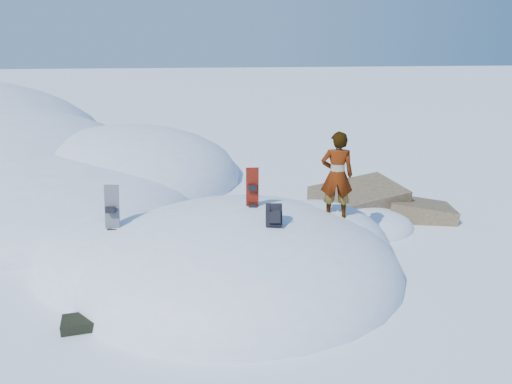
{
  "coord_description": "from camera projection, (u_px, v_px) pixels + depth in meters",
  "views": [
    {
      "loc": [
        -0.55,
        -9.57,
        5.0
      ],
      "look_at": [
        0.4,
        0.3,
        1.75
      ],
      "focal_mm": 35.0,
      "sensor_mm": 36.0,
      "label": 1
    }
  ],
  "objects": [
    {
      "name": "snow_mound",
      "position": [
        230.0,
        270.0,
        10.87
      ],
      "size": [
        8.0,
        6.0,
        3.0
      ],
      "color": "white",
      "rests_on": "ground"
    },
    {
      "name": "rock_outcrop",
      "position": [
        366.0,
        217.0,
        13.83
      ],
      "size": [
        4.68,
        4.41,
        1.68
      ],
      "color": "#7A6245",
      "rests_on": "ground"
    },
    {
      "name": "person",
      "position": [
        337.0,
        175.0,
        10.57
      ],
      "size": [
        0.76,
        0.56,
        1.89
      ],
      "primitive_type": "imported",
      "rotation": [
        0.0,
        0.0,
        2.97
      ],
      "color": "slate",
      "rests_on": "snow_mound"
    },
    {
      "name": "gear_pile",
      "position": [
        85.0,
        321.0,
        8.76
      ],
      "size": [
        0.88,
        0.67,
        0.23
      ],
      "rotation": [
        0.0,
        0.0,
        0.17
      ],
      "color": "black",
      "rests_on": "ground"
    },
    {
      "name": "ground",
      "position": [
        239.0,
        274.0,
        10.66
      ],
      "size": [
        120.0,
        120.0,
        0.0
      ],
      "primitive_type": "plane",
      "color": "white",
      "rests_on": "ground"
    },
    {
      "name": "snowboard_dark",
      "position": [
        112.0,
        223.0,
        10.31
      ],
      "size": [
        0.34,
        0.34,
        1.6
      ],
      "rotation": [
        0.0,
        0.0,
        -0.15
      ],
      "color": "black",
      "rests_on": "snow_mound"
    },
    {
      "name": "backpack",
      "position": [
        274.0,
        215.0,
        9.51
      ],
      "size": [
        0.35,
        0.45,
        0.53
      ],
      "rotation": [
        0.0,
        0.0,
        -0.1
      ],
      "color": "black",
      "rests_on": "snow_mound"
    },
    {
      "name": "snowboard_red",
      "position": [
        252.0,
        199.0,
        10.3
      ],
      "size": [
        0.26,
        0.15,
        1.39
      ],
      "rotation": [
        0.0,
        0.0,
        -0.03
      ],
      "color": "#B71D09",
      "rests_on": "snow_mound"
    }
  ]
}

